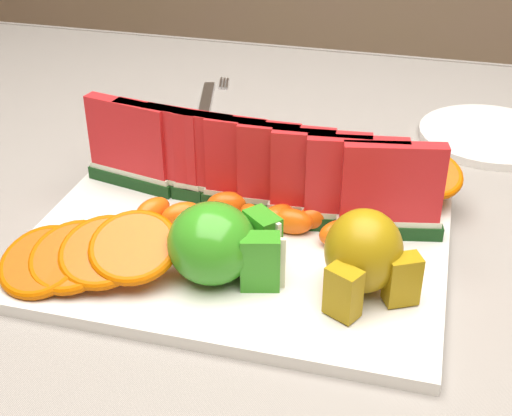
# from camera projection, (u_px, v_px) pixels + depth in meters

# --- Properties ---
(table) EXTENTS (1.40, 0.90, 0.75)m
(table) POSITION_uv_depth(u_px,v_px,m) (280.00, 278.00, 0.83)
(table) COLOR #54391A
(table) RESTS_ON ground
(tablecloth) EXTENTS (1.53, 1.03, 0.20)m
(tablecloth) POSITION_uv_depth(u_px,v_px,m) (281.00, 233.00, 0.80)
(tablecloth) COLOR slate
(tablecloth) RESTS_ON table
(platter) EXTENTS (0.40, 0.30, 0.01)m
(platter) POSITION_uv_depth(u_px,v_px,m) (237.00, 243.00, 0.69)
(platter) COLOR silver
(platter) RESTS_ON tablecloth
(apple_cluster) EXTENTS (0.11, 0.10, 0.07)m
(apple_cluster) POSITION_uv_depth(u_px,v_px,m) (220.00, 245.00, 0.62)
(apple_cluster) COLOR #258A1B
(apple_cluster) RESTS_ON platter
(pear_cluster) EXTENTS (0.09, 0.09, 0.08)m
(pear_cluster) POSITION_uv_depth(u_px,v_px,m) (365.00, 255.00, 0.60)
(pear_cluster) COLOR #B68814
(pear_cluster) RESTS_ON platter
(side_plate) EXTENTS (0.20, 0.20, 0.01)m
(side_plate) POSITION_uv_depth(u_px,v_px,m) (491.00, 135.00, 0.91)
(side_plate) COLOR silver
(side_plate) RESTS_ON tablecloth
(fork) EXTENTS (0.06, 0.19, 0.00)m
(fork) POSITION_uv_depth(u_px,v_px,m) (207.00, 104.00, 1.00)
(fork) COLOR silver
(fork) RESTS_ON tablecloth
(watermelon_row) EXTENTS (0.39, 0.07, 0.10)m
(watermelon_row) POSITION_uv_depth(u_px,v_px,m) (252.00, 169.00, 0.72)
(watermelon_row) COLOR #08390C
(watermelon_row) RESTS_ON platter
(orange_fan_front) EXTENTS (0.17, 0.12, 0.05)m
(orange_fan_front) POSITION_uv_depth(u_px,v_px,m) (88.00, 254.00, 0.63)
(orange_fan_front) COLOR #D95F00
(orange_fan_front) RESTS_ON platter
(orange_fan_back) EXTENTS (0.38, 0.10, 0.05)m
(orange_fan_back) POSITION_uv_depth(u_px,v_px,m) (291.00, 164.00, 0.77)
(orange_fan_back) COLOR #D95F00
(orange_fan_back) RESTS_ON platter
(tangerine_segments) EXTENTS (0.26, 0.08, 0.03)m
(tangerine_segments) POSITION_uv_depth(u_px,v_px,m) (260.00, 218.00, 0.70)
(tangerine_segments) COLOR #DE570B
(tangerine_segments) RESTS_ON platter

